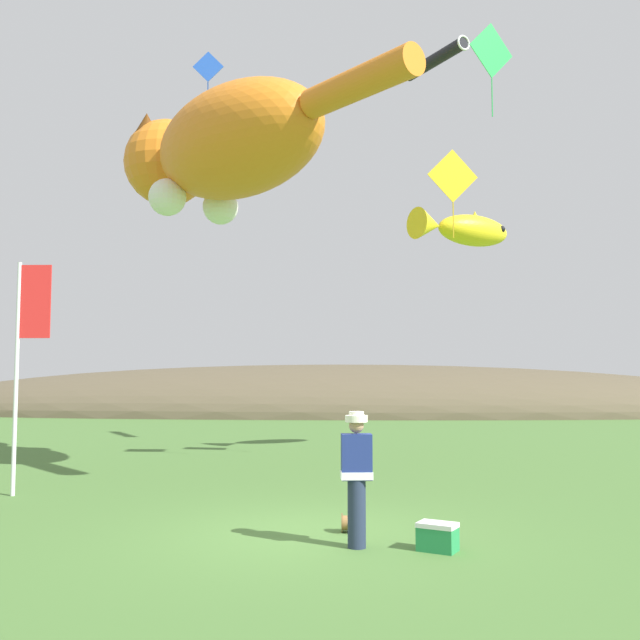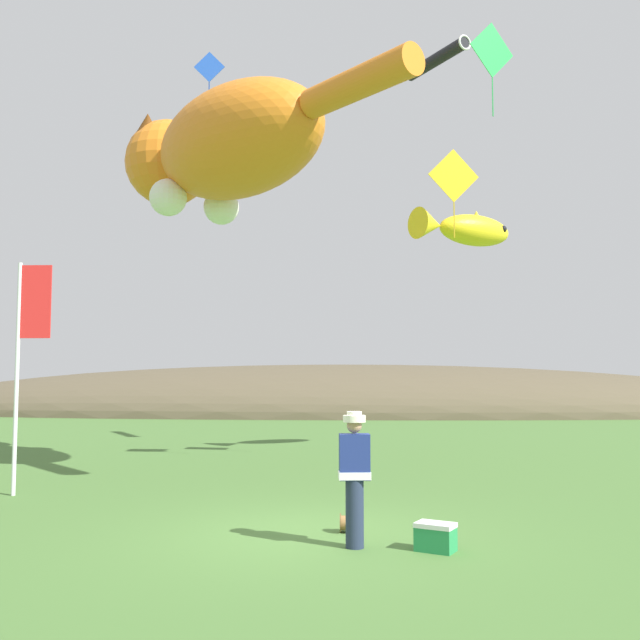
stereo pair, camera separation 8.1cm
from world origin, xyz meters
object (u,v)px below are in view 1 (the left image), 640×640
at_px(kite_fish_windsock, 464,229).
at_px(kite_diamond_blue, 208,68).
at_px(kite_tube_streamer, 436,59).
at_px(kite_giant_cat, 220,150).
at_px(kite_spool, 346,523).
at_px(picnic_cooler, 438,537).
at_px(festival_attendant, 357,474).
at_px(kite_diamond_green, 491,51).
at_px(festival_banner_pole, 25,342).
at_px(kite_diamond_gold, 453,176).

bearing_deg(kite_fish_windsock, kite_diamond_blue, -175.17).
bearing_deg(kite_tube_streamer, kite_giant_cat, -144.62).
distance_m(kite_spool, kite_tube_streamer, 15.26).
bearing_deg(picnic_cooler, kite_spool, 138.79).
relative_size(festival_attendant, kite_diamond_green, 0.81).
xyz_separation_m(festival_banner_pole, kite_fish_windsock, (9.45, 7.07, 3.53)).
distance_m(kite_spool, festival_banner_pole, 7.26).
distance_m(kite_fish_windsock, kite_tube_streamer, 5.09).
bearing_deg(kite_fish_windsock, festival_banner_pole, -143.20).
relative_size(kite_giant_cat, kite_tube_streamer, 3.21).
bearing_deg(kite_diamond_green, kite_spool, -121.58).
bearing_deg(kite_diamond_green, festival_attendant, -116.76).
relative_size(festival_banner_pole, kite_diamond_gold, 1.94).
bearing_deg(kite_diamond_blue, kite_diamond_green, -28.21).
bearing_deg(festival_attendant, picnic_cooler, -7.17).
xyz_separation_m(picnic_cooler, festival_banner_pole, (-7.27, 3.85, 2.70)).
bearing_deg(kite_giant_cat, festival_attendant, -65.48).
height_order(festival_banner_pole, kite_giant_cat, kite_giant_cat).
height_order(kite_spool, kite_fish_windsock, kite_fish_windsock).
distance_m(kite_fish_windsock, kite_diamond_green, 5.52).
xyz_separation_m(festival_attendant, festival_banner_pole, (-6.23, 3.72, 1.93)).
relative_size(kite_diamond_green, kite_diamond_gold, 0.97).
relative_size(festival_attendant, kite_fish_windsock, 0.54).
height_order(kite_diamond_green, kite_diamond_gold, kite_diamond_green).
height_order(festival_attendant, kite_tube_streamer, kite_tube_streamer).
bearing_deg(picnic_cooler, festival_attendant, 172.83).
bearing_deg(festival_banner_pole, kite_spool, -24.86).
distance_m(kite_tube_streamer, kite_diamond_green, 4.94).
distance_m(festival_attendant, festival_banner_pole, 7.51).
relative_size(festival_attendant, kite_diamond_blue, 0.99).
xyz_separation_m(kite_spool, kite_diamond_green, (3.30, 5.37, 9.45)).
bearing_deg(kite_diamond_gold, kite_giant_cat, -166.47).
bearing_deg(kite_diamond_blue, kite_spool, -66.81).
relative_size(kite_spool, kite_diamond_gold, 0.12).
height_order(kite_fish_windsock, kite_tube_streamer, kite_tube_streamer).
bearing_deg(kite_giant_cat, kite_spool, -63.33).
bearing_deg(picnic_cooler, kite_fish_windsock, 78.74).
height_order(picnic_cooler, kite_fish_windsock, kite_fish_windsock).
bearing_deg(kite_fish_windsock, kite_tube_streamer, -179.85).
distance_m(festival_attendant, kite_fish_windsock, 12.51).
relative_size(festival_attendant, picnic_cooler, 3.04).
distance_m(kite_giant_cat, kite_tube_streamer, 7.89).
distance_m(kite_spool, kite_diamond_blue, 14.86).
bearing_deg(kite_giant_cat, kite_tube_streamer, 35.38).
xyz_separation_m(picnic_cooler, kite_tube_streamer, (1.44, 10.92, 11.27)).
relative_size(kite_fish_windsock, kite_diamond_green, 1.51).
xyz_separation_m(festival_attendant, kite_diamond_gold, (2.53, 8.18, 6.27)).
relative_size(kite_diamond_gold, kite_diamond_blue, 1.26).
relative_size(festival_banner_pole, kite_diamond_green, 2.01).
bearing_deg(kite_spool, kite_diamond_green, 58.42).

